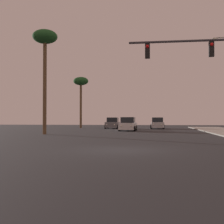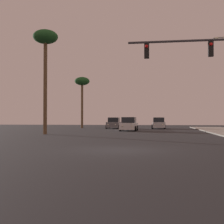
# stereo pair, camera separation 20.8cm
# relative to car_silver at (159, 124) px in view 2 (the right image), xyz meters

# --- Properties ---
(ground_plane) EXTENTS (120.00, 120.00, 0.00)m
(ground_plane) POSITION_rel_car_silver_xyz_m (-1.77, -32.65, -0.76)
(ground_plane) COLOR #28282B
(car_silver) EXTENTS (2.04, 4.34, 1.68)m
(car_silver) POSITION_rel_car_silver_xyz_m (0.00, 0.00, 0.00)
(car_silver) COLOR #B7B7BC
(car_silver) RESTS_ON ground
(car_grey) EXTENTS (2.04, 4.32, 1.68)m
(car_grey) POSITION_rel_car_silver_xyz_m (-6.80, 0.02, 0.00)
(car_grey) COLOR slate
(car_grey) RESTS_ON ground
(car_white) EXTENTS (2.04, 4.34, 1.68)m
(car_white) POSITION_rel_car_silver_xyz_m (-3.62, -9.07, 0.00)
(car_white) COLOR silver
(car_white) RESTS_ON ground
(traffic_light_mast) EXTENTS (7.76, 0.36, 6.50)m
(traffic_light_mast) POSITION_rel_car_silver_xyz_m (3.56, -28.03, 3.99)
(traffic_light_mast) COLOR #38383D
(traffic_light_mast) RESTS_ON sidewalk_right
(palm_tree_far) EXTENTS (2.40, 2.40, 8.20)m
(palm_tree_far) POSITION_rel_car_silver_xyz_m (-12.15, 1.35, 6.35)
(palm_tree_far) COLOR brown
(palm_tree_far) RESTS_ON ground
(palm_tree_near) EXTENTS (2.40, 2.40, 10.08)m
(palm_tree_near) POSITION_rel_car_silver_xyz_m (-10.80, -18.65, 8.01)
(palm_tree_near) COLOR brown
(palm_tree_near) RESTS_ON ground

